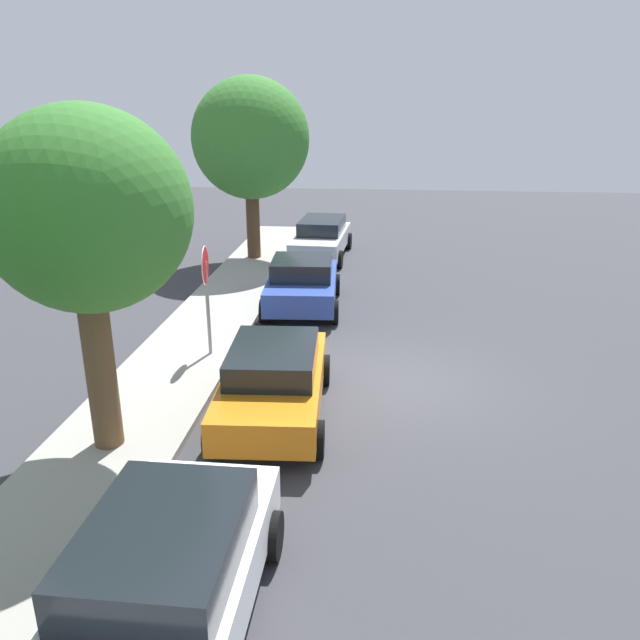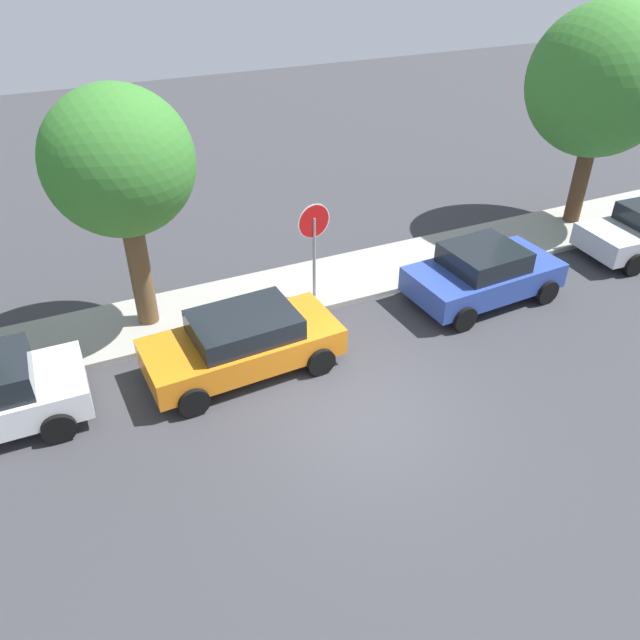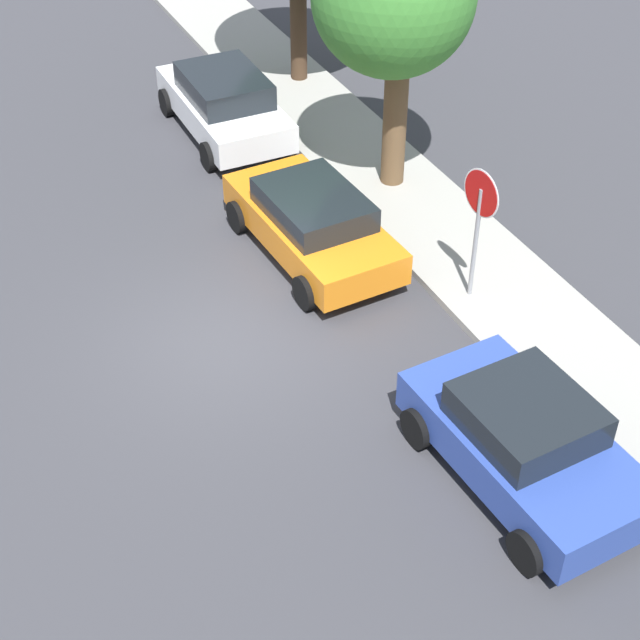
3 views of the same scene
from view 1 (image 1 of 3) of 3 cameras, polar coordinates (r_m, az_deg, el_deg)
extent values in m
plane|color=#38383D|center=(13.38, 7.55, -5.70)|extent=(60.00, 60.00, 0.00)
cube|color=#9E9B93|center=(14.06, -13.29, -4.47)|extent=(32.00, 2.35, 0.14)
cylinder|color=gray|center=(14.26, -10.19, 0.77)|extent=(0.08, 0.08, 2.30)
cylinder|color=white|center=(13.96, -10.46, 4.94)|extent=(0.86, 0.12, 0.87)
cylinder|color=red|center=(13.96, -10.46, 4.94)|extent=(0.81, 0.12, 0.81)
cube|color=orange|center=(11.75, -4.25, -6.01)|extent=(4.24, 2.01, 0.61)
cube|color=black|center=(11.60, -4.27, -3.46)|extent=(2.25, 1.69, 0.47)
cylinder|color=black|center=(13.27, -7.35, -4.40)|extent=(0.65, 0.25, 0.64)
cylinder|color=black|center=(13.08, 0.40, -4.58)|extent=(0.65, 0.25, 0.64)
cylinder|color=black|center=(10.80, -9.87, -10.45)|extent=(0.65, 0.25, 0.64)
cylinder|color=black|center=(10.58, -0.22, -10.83)|extent=(0.65, 0.25, 0.64)
cube|color=#2D479E|center=(17.79, -1.61, 3.07)|extent=(3.95, 2.10, 0.64)
cube|color=black|center=(17.55, -1.65, 4.80)|extent=(1.87, 1.75, 0.51)
cylinder|color=black|center=(16.59, 1.32, 0.74)|extent=(0.65, 0.26, 0.64)
cylinder|color=black|center=(16.73, -5.13, 0.83)|extent=(0.65, 0.26, 0.64)
cylinder|color=black|center=(19.09, 1.49, 3.27)|extent=(0.65, 0.26, 0.64)
cylinder|color=black|center=(19.21, -4.13, 3.33)|extent=(0.65, 0.26, 0.64)
cube|color=white|center=(7.56, -14.03, -23.10)|extent=(4.21, 1.86, 0.62)
cube|color=black|center=(7.24, -14.18, -19.20)|extent=(2.22, 1.62, 0.55)
cylinder|color=black|center=(9.05, -16.45, -17.61)|extent=(0.64, 0.22, 0.64)
cylinder|color=black|center=(8.58, -4.41, -19.07)|extent=(0.64, 0.22, 0.64)
cube|color=silver|center=(23.66, 0.12, 7.23)|extent=(4.61, 1.96, 0.63)
cube|color=black|center=(23.76, 0.20, 8.67)|extent=(2.56, 1.65, 0.50)
cylinder|color=black|center=(25.35, -1.32, 7.36)|extent=(0.65, 0.25, 0.64)
cylinder|color=black|center=(25.11, 2.62, 7.23)|extent=(0.65, 0.25, 0.64)
cylinder|color=black|center=(22.40, -2.68, 5.71)|extent=(0.65, 0.25, 0.64)
cylinder|color=black|center=(22.13, 1.76, 5.55)|extent=(0.65, 0.25, 0.64)
cylinder|color=#513823|center=(23.11, -6.14, 9.04)|extent=(0.49, 0.49, 3.00)
ellipsoid|color=#387A2D|center=(22.56, -6.36, 16.18)|extent=(4.07, 4.07, 4.14)
cylinder|color=brown|center=(10.77, -19.50, -3.77)|extent=(0.49, 0.49, 3.22)
ellipsoid|color=#387A2D|center=(10.00, -20.46, 9.38)|extent=(3.11, 3.11, 3.08)
camera|label=2|loc=(11.70, 60.26, 24.56)|focal=35.00mm
camera|label=3|loc=(25.36, 18.83, 30.24)|focal=55.00mm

